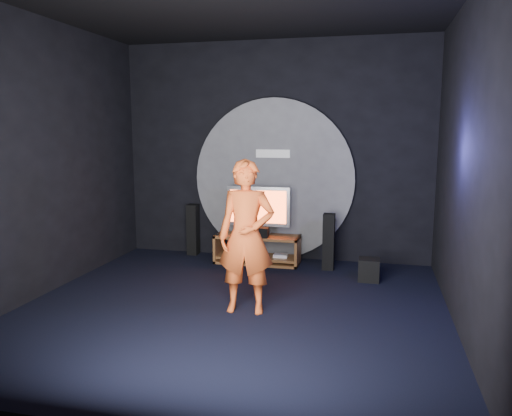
{
  "coord_description": "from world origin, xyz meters",
  "views": [
    {
      "loc": [
        1.6,
        -5.44,
        2.11
      ],
      "look_at": [
        0.04,
        1.05,
        1.05
      ],
      "focal_mm": 35.0,
      "sensor_mm": 36.0,
      "label": 1
    }
  ],
  "objects_px": {
    "tv": "(258,209)",
    "subwoofer": "(369,270)",
    "media_console": "(258,251)",
    "tower_speaker_left": "(193,230)",
    "player": "(246,237)",
    "tower_speaker_right": "(329,242)"
  },
  "relations": [
    {
      "from": "media_console",
      "to": "tower_speaker_right",
      "type": "relative_size",
      "value": 1.56
    },
    {
      "from": "tower_speaker_left",
      "to": "player",
      "type": "xyz_separation_m",
      "value": [
        1.55,
        -2.38,
        0.46
      ]
    },
    {
      "from": "media_console",
      "to": "tower_speaker_left",
      "type": "height_order",
      "value": "tower_speaker_left"
    },
    {
      "from": "media_console",
      "to": "subwoofer",
      "type": "xyz_separation_m",
      "value": [
        1.73,
        -0.54,
        -0.04
      ]
    },
    {
      "from": "media_console",
      "to": "tower_speaker_left",
      "type": "relative_size",
      "value": 1.56
    },
    {
      "from": "player",
      "to": "tv",
      "type": "bearing_deg",
      "value": 93.87
    },
    {
      "from": "tower_speaker_left",
      "to": "tower_speaker_right",
      "type": "xyz_separation_m",
      "value": [
        2.32,
        -0.39,
        0.0
      ]
    },
    {
      "from": "media_console",
      "to": "player",
      "type": "height_order",
      "value": "player"
    },
    {
      "from": "tower_speaker_right",
      "to": "subwoofer",
      "type": "bearing_deg",
      "value": -36.41
    },
    {
      "from": "media_console",
      "to": "tower_speaker_right",
      "type": "xyz_separation_m",
      "value": [
        1.12,
        -0.09,
        0.23
      ]
    },
    {
      "from": "tower_speaker_left",
      "to": "subwoofer",
      "type": "relative_size",
      "value": 2.7
    },
    {
      "from": "tv",
      "to": "player",
      "type": "distance_m",
      "value": 2.18
    },
    {
      "from": "media_console",
      "to": "tv",
      "type": "xyz_separation_m",
      "value": [
        -0.01,
        0.07,
        0.67
      ]
    },
    {
      "from": "tv",
      "to": "subwoofer",
      "type": "height_order",
      "value": "tv"
    },
    {
      "from": "subwoofer",
      "to": "tower_speaker_left",
      "type": "bearing_deg",
      "value": 164.03
    },
    {
      "from": "tower_speaker_left",
      "to": "player",
      "type": "bearing_deg",
      "value": -56.86
    },
    {
      "from": "tv",
      "to": "player",
      "type": "relative_size",
      "value": 0.57
    },
    {
      "from": "media_console",
      "to": "tv",
      "type": "relative_size",
      "value": 1.32
    },
    {
      "from": "tower_speaker_right",
      "to": "subwoofer",
      "type": "relative_size",
      "value": 2.7
    },
    {
      "from": "tv",
      "to": "tower_speaker_left",
      "type": "height_order",
      "value": "tv"
    },
    {
      "from": "tv",
      "to": "tower_speaker_right",
      "type": "relative_size",
      "value": 1.18
    },
    {
      "from": "tower_speaker_right",
      "to": "player",
      "type": "xyz_separation_m",
      "value": [
        -0.76,
        -1.99,
        0.46
      ]
    }
  ]
}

